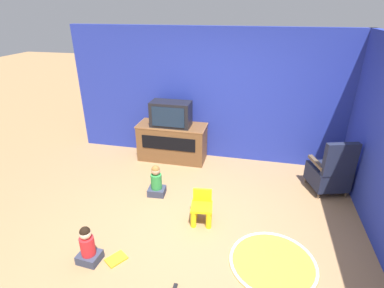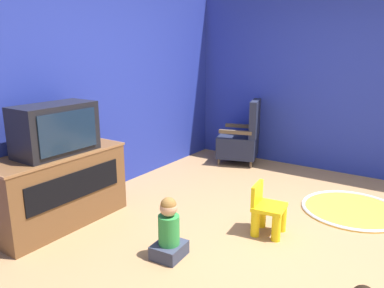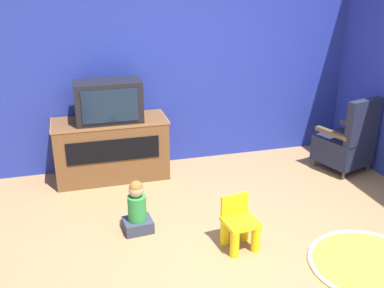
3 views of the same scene
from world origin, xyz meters
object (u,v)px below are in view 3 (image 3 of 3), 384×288
(black_armchair, at_px, (347,143))
(television, at_px, (108,101))
(yellow_kid_chair, at_px, (239,227))
(tv_cabinet, at_px, (111,148))
(child_watching_center, at_px, (137,210))

(black_armchair, bearing_deg, television, -27.78)
(television, height_order, black_armchair, television)
(yellow_kid_chair, bearing_deg, tv_cabinet, 110.84)
(child_watching_center, bearing_deg, tv_cabinet, 89.86)
(tv_cabinet, bearing_deg, yellow_kid_chair, -62.14)
(yellow_kid_chair, xyz_separation_m, child_watching_center, (-0.85, 0.51, 0.02))
(television, relative_size, child_watching_center, 1.42)
(yellow_kid_chair, bearing_deg, child_watching_center, 141.96)
(yellow_kid_chair, relative_size, child_watching_center, 0.90)
(black_armchair, height_order, child_watching_center, black_armchair)
(tv_cabinet, xyz_separation_m, television, (0.00, -0.04, 0.59))
(tv_cabinet, xyz_separation_m, black_armchair, (2.84, -0.57, -0.02))
(tv_cabinet, bearing_deg, child_watching_center, -85.45)
(tv_cabinet, height_order, child_watching_center, tv_cabinet)
(television, bearing_deg, black_armchair, -10.57)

